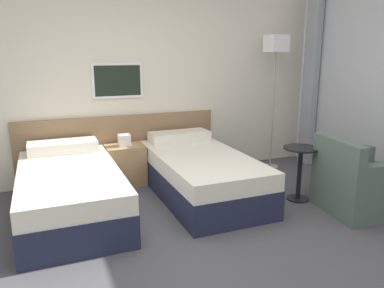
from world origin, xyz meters
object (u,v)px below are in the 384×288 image
object	(u,v)px
bed_near_window	(200,174)
bed_near_door	(70,191)
armchair	(361,186)
nightstand	(125,164)
floor_lamp	(276,55)
side_table	(300,164)

from	to	relation	value
bed_near_window	bed_near_door	bearing A→B (deg)	180.00
bed_near_door	armchair	world-z (taller)	armchair
nightstand	floor_lamp	size ratio (longest dim) A/B	0.34
side_table	floor_lamp	bearing A→B (deg)	70.95
bed_near_door	floor_lamp	bearing A→B (deg)	12.26
bed_near_window	nightstand	size ratio (longest dim) A/B	2.95
nightstand	floor_lamp	bearing A→B (deg)	-2.33
bed_near_door	floor_lamp	size ratio (longest dim) A/B	1.02
nightstand	armchair	xyz separation A→B (m)	(2.13, -1.77, 0.01)
side_table	nightstand	bearing A→B (deg)	143.58
side_table	armchair	distance (m)	0.67
floor_lamp	armchair	size ratio (longest dim) A/B	2.10
side_table	bed_near_window	bearing A→B (deg)	150.39
nightstand	armchair	distance (m)	2.77
bed_near_window	floor_lamp	bearing A→B (deg)	24.04
nightstand	armchair	world-z (taller)	armchair
bed_near_door	armchair	bearing A→B (deg)	-20.42
bed_near_door	floor_lamp	world-z (taller)	floor_lamp
bed_near_door	bed_near_window	world-z (taller)	same
bed_near_window	side_table	distance (m)	1.14
nightstand	bed_near_door	bearing A→B (deg)	-135.99
bed_near_door	nightstand	bearing A→B (deg)	44.01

